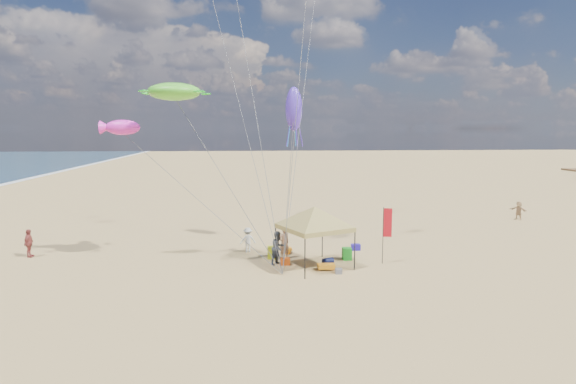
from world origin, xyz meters
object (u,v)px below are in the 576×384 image
Objects in this scene: chair_yellow at (272,252)px; person_near_a at (284,243)px; canopy_tent at (315,209)px; person_far_c at (519,210)px; person_near_b at (278,248)px; feather_flag at (386,226)px; person_near_c at (248,240)px; beach_cart at (326,266)px; chair_green at (347,254)px; cooler_red at (285,261)px; person_far_a at (29,243)px; cooler_blue at (356,247)px.

chair_yellow is 0.38× the size of person_near_a.
person_far_c is at bearing 33.17° from canopy_tent.
feather_flag is at bearing -48.02° from person_near_b.
canopy_tent is 8.15× the size of chair_yellow.
person_near_b is 1.23× the size of person_near_c.
person_far_c is at bearing 35.28° from beach_cart.
beach_cart is at bearing -128.38° from chair_green.
person_near_b is (-0.38, 0.16, 0.75)m from cooler_red.
person_far_a reaches higher than person_far_c.
person_near_a is at bearing -9.77° from chair_yellow.
person_far_c is (14.73, 11.98, -1.36)m from feather_flag.
person_near_b is at bearing 152.12° from beach_cart.
canopy_tent is 3.07m from person_near_b.
canopy_tent is at bearing -148.03° from chair_green.
feather_flag reaches higher than beach_cart.
chair_yellow is at bearing -94.40° from person_far_a.
feather_flag reaches higher than cooler_blue.
chair_green is 2.44m from beach_cart.
cooler_blue is at bearing 58.13° from beach_cart.
person_far_c reaches higher than cooler_blue.
person_far_a is at bearing 166.62° from beach_cart.
person_near_a is at bearing 164.66° from feather_flag.
chair_yellow reaches higher than beach_cart.
chair_green is (-1.01, -2.14, 0.16)m from cooler_blue.
chair_yellow is 0.78× the size of beach_cart.
person_far_c reaches higher than chair_yellow.
person_near_b is at bearing 42.89° from person_near_a.
person_near_c is at bearing 135.26° from beach_cart.
canopy_tent is 3.30m from person_near_a.
canopy_tent is at bearing 132.81° from beach_cart.
cooler_blue is 0.29× the size of person_near_b.
chair_yellow is at bearing 171.27° from chair_green.
beach_cart is at bearing -101.86° from person_far_a.
person_near_a is 1.20× the size of person_far_c.
person_far_a is at bearing -11.58° from person_near_c.
person_far_a is (-18.49, 2.13, 0.48)m from chair_green.
beach_cart is at bearing 103.60° from person_near_a.
person_far_a is (-20.47, 3.12, -1.30)m from feather_flag.
person_far_a is 1.08× the size of person_far_c.
cooler_blue is 0.29× the size of person_near_a.
person_near_c is (-3.61, 3.52, -2.46)m from canopy_tent.
cooler_red is 0.35× the size of person_far_c.
chair_yellow is at bearing 137.28° from beach_cart.
person_near_b is 23.74m from person_far_c.
person_far_a is (-12.80, -0.10, 0.07)m from person_near_c.
person_near_a reaches higher than cooler_red.
chair_green is at bearing -35.84° from person_near_b.
chair_yellow is at bearing 115.25° from cooler_red.
feather_flag is at bearing -72.66° from cooler_blue.
chair_green reaches higher than cooler_blue.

